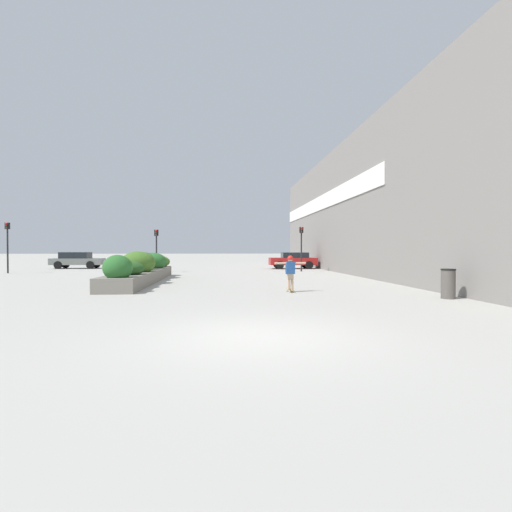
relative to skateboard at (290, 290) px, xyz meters
The scene contains 12 objects.
ground_plane 8.15m from the skateboard, 104.00° to the right, with size 300.00×300.00×0.00m, color #A3A099.
building_wall_right 13.60m from the skateboard, 62.02° to the left, with size 0.67×44.11×9.26m.
planter_box 8.86m from the skateboard, 140.36° to the left, with size 1.78×11.40×1.59m.
skateboard is the anchor object (origin of this frame).
skateboarder 0.85m from the skateboard, 45.00° to the left, with size 1.26×0.23×1.35m.
trash_bin 5.67m from the skateboard, 27.05° to the right, with size 0.49×0.49×1.02m.
car_leftmost 19.09m from the skateboard, 79.49° to the left, with size 4.06×1.88×1.42m.
car_center_left 25.00m from the skateboard, 58.68° to the left, with size 4.58×1.95×1.59m.
car_center_right 25.87m from the skateboard, 126.71° to the left, with size 4.35×1.86×1.44m.
traffic_light_left 16.31m from the skateboard, 117.75° to the left, with size 0.28×0.30×3.14m.
traffic_light_right 14.98m from the skateboard, 77.00° to the left, with size 0.28×0.30×3.39m.
traffic_light_far_left 22.70m from the skateboard, 142.02° to the left, with size 0.28×0.30×3.57m.
Camera 1 is at (-0.71, -7.69, 1.69)m, focal length 28.00 mm.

